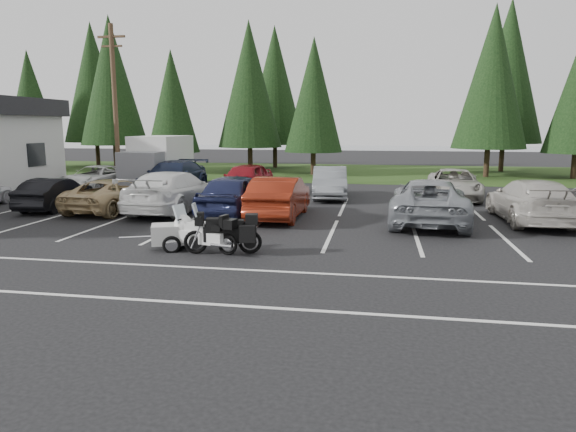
{
  "coord_description": "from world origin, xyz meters",
  "views": [
    {
      "loc": [
        4.66,
        -15.23,
        3.46
      ],
      "look_at": [
        2.06,
        -0.5,
        0.84
      ],
      "focal_mm": 32.0,
      "sensor_mm": 36.0,
      "label": 1
    }
  ],
  "objects_px": {
    "car_near_3": "(174,191)",
    "car_near_6": "(429,201)",
    "cargo_trailer": "(172,237)",
    "car_far_4": "(454,184)",
    "car_near_7": "(531,201)",
    "adventure_motorcycle": "(223,228)",
    "car_far_0": "(96,178)",
    "car_far_1": "(173,177)",
    "car_near_5": "(279,197)",
    "car_near_4": "(235,194)",
    "car_near_2": "(114,195)",
    "touring_motorcycle": "(203,229)",
    "box_truck": "(155,162)",
    "car_near_1": "(55,194)",
    "car_far_2": "(245,179)",
    "car_far_3": "(330,182)",
    "utility_pole": "(115,104)"
  },
  "relations": [
    {
      "from": "car_near_5",
      "to": "car_near_6",
      "type": "distance_m",
      "value": 5.53
    },
    {
      "from": "car_near_2",
      "to": "car_near_4",
      "type": "bearing_deg",
      "value": -176.61
    },
    {
      "from": "car_near_5",
      "to": "car_near_4",
      "type": "bearing_deg",
      "value": -6.62
    },
    {
      "from": "car_near_3",
      "to": "car_near_6",
      "type": "xyz_separation_m",
      "value": [
        10.07,
        -0.75,
        -0.04
      ]
    },
    {
      "from": "car_near_7",
      "to": "touring_motorcycle",
      "type": "distance_m",
      "value": 12.1
    },
    {
      "from": "cargo_trailer",
      "to": "car_far_4",
      "type": "bearing_deg",
      "value": 30.37
    },
    {
      "from": "car_near_2",
      "to": "car_near_7",
      "type": "height_order",
      "value": "car_near_7"
    },
    {
      "from": "box_truck",
      "to": "adventure_motorcycle",
      "type": "height_order",
      "value": "box_truck"
    },
    {
      "from": "utility_pole",
      "to": "car_far_2",
      "type": "distance_m",
      "value": 9.09
    },
    {
      "from": "car_near_2",
      "to": "car_far_0",
      "type": "xyz_separation_m",
      "value": [
        -4.39,
        6.11,
        0.01
      ]
    },
    {
      "from": "car_far_1",
      "to": "touring_motorcycle",
      "type": "bearing_deg",
      "value": -62.61
    },
    {
      "from": "car_near_2",
      "to": "utility_pole",
      "type": "bearing_deg",
      "value": -57.8
    },
    {
      "from": "car_far_4",
      "to": "car_near_4",
      "type": "bearing_deg",
      "value": -141.5
    },
    {
      "from": "car_near_7",
      "to": "adventure_motorcycle",
      "type": "height_order",
      "value": "car_near_7"
    },
    {
      "from": "cargo_trailer",
      "to": "car_near_3",
      "type": "bearing_deg",
      "value": 89.96
    },
    {
      "from": "car_far_0",
      "to": "car_near_7",
      "type": "bearing_deg",
      "value": -11.2
    },
    {
      "from": "box_truck",
      "to": "cargo_trailer",
      "type": "distance_m",
      "value": 15.88
    },
    {
      "from": "car_near_6",
      "to": "car_far_3",
      "type": "bearing_deg",
      "value": -50.92
    },
    {
      "from": "car_near_5",
      "to": "car_far_2",
      "type": "relative_size",
      "value": 1.02
    },
    {
      "from": "car_near_1",
      "to": "car_near_3",
      "type": "distance_m",
      "value": 5.18
    },
    {
      "from": "car_near_6",
      "to": "car_near_2",
      "type": "bearing_deg",
      "value": 2.11
    },
    {
      "from": "car_near_1",
      "to": "car_near_3",
      "type": "height_order",
      "value": "car_near_3"
    },
    {
      "from": "car_near_1",
      "to": "adventure_motorcycle",
      "type": "bearing_deg",
      "value": 142.45
    },
    {
      "from": "car_far_0",
      "to": "car_far_1",
      "type": "relative_size",
      "value": 0.85
    },
    {
      "from": "car_near_3",
      "to": "car_far_2",
      "type": "relative_size",
      "value": 1.22
    },
    {
      "from": "utility_pole",
      "to": "car_far_1",
      "type": "height_order",
      "value": "utility_pole"
    },
    {
      "from": "car_far_3",
      "to": "touring_motorcycle",
      "type": "height_order",
      "value": "car_far_3"
    },
    {
      "from": "car_near_2",
      "to": "car_near_4",
      "type": "xyz_separation_m",
      "value": [
        5.24,
        -0.19,
        0.17
      ]
    },
    {
      "from": "car_near_4",
      "to": "car_far_1",
      "type": "distance_m",
      "value": 8.21
    },
    {
      "from": "utility_pole",
      "to": "car_far_0",
      "type": "distance_m",
      "value": 4.39
    },
    {
      "from": "car_far_3",
      "to": "car_far_4",
      "type": "relative_size",
      "value": 0.89
    },
    {
      "from": "car_far_3",
      "to": "cargo_trailer",
      "type": "relative_size",
      "value": 2.9
    },
    {
      "from": "car_far_3",
      "to": "car_far_2",
      "type": "bearing_deg",
      "value": 169.76
    },
    {
      "from": "car_near_3",
      "to": "car_far_0",
      "type": "xyz_separation_m",
      "value": [
        -6.88,
        5.84,
        -0.16
      ]
    },
    {
      "from": "utility_pole",
      "to": "touring_motorcycle",
      "type": "height_order",
      "value": "utility_pole"
    },
    {
      "from": "touring_motorcycle",
      "to": "car_far_4",
      "type": "bearing_deg",
      "value": 69.98
    },
    {
      "from": "car_near_6",
      "to": "car_far_3",
      "type": "xyz_separation_m",
      "value": [
        -4.16,
        6.0,
        -0.04
      ]
    },
    {
      "from": "car_near_2",
      "to": "touring_motorcycle",
      "type": "xyz_separation_m",
      "value": [
        5.98,
        -6.15,
        -0.01
      ]
    },
    {
      "from": "box_truck",
      "to": "car_near_3",
      "type": "bearing_deg",
      "value": -61.17
    },
    {
      "from": "car_far_0",
      "to": "adventure_motorcycle",
      "type": "relative_size",
      "value": 2.06
    },
    {
      "from": "cargo_trailer",
      "to": "touring_motorcycle",
      "type": "bearing_deg",
      "value": -33.19
    },
    {
      "from": "box_truck",
      "to": "car_far_1",
      "type": "relative_size",
      "value": 0.98
    },
    {
      "from": "car_near_2",
      "to": "car_near_7",
      "type": "relative_size",
      "value": 0.89
    },
    {
      "from": "car_near_7",
      "to": "car_far_3",
      "type": "height_order",
      "value": "car_near_7"
    },
    {
      "from": "car_near_7",
      "to": "car_far_4",
      "type": "relative_size",
      "value": 1.05
    },
    {
      "from": "car_near_1",
      "to": "car_near_4",
      "type": "relative_size",
      "value": 0.83
    },
    {
      "from": "utility_pole",
      "to": "box_truck",
      "type": "xyz_separation_m",
      "value": [
        2.0,
        0.5,
        -3.25
      ]
    },
    {
      "from": "box_truck",
      "to": "touring_motorcycle",
      "type": "xyz_separation_m",
      "value": [
        7.92,
        -14.46,
        -0.79
      ]
    },
    {
      "from": "car_near_4",
      "to": "car_far_1",
      "type": "bearing_deg",
      "value": -48.06
    },
    {
      "from": "car_far_2",
      "to": "car_far_4",
      "type": "distance_m",
      "value": 10.28
    }
  ]
}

